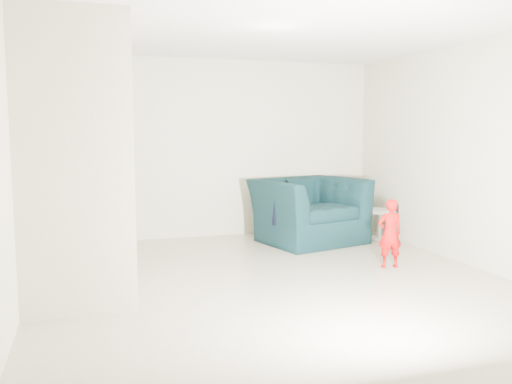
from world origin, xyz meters
TOP-DOWN VIEW (x-y plane):
  - floor at (0.00, 0.00)m, footprint 5.50×5.50m
  - ceiling at (0.00, 0.00)m, footprint 5.50×5.50m
  - back_wall at (0.00, 2.75)m, footprint 5.00×0.00m
  - front_wall at (0.00, -2.75)m, footprint 5.00×0.00m
  - left_wall at (-2.50, 0.00)m, footprint 0.00×5.50m
  - right_wall at (2.50, 0.00)m, footprint 0.00×5.50m
  - armchair at (1.18, 1.90)m, footprint 1.70×1.57m
  - toddler at (1.52, 0.23)m, footprint 0.32×0.23m
  - side_table at (2.25, 1.72)m, footprint 0.45×0.45m
  - staircase at (-2.00, 0.55)m, footprint 1.02×3.03m
  - cushion at (1.12, 2.15)m, footprint 0.41×0.20m
  - throw at (0.56, 1.83)m, footprint 0.05×0.47m
  - phone at (1.59, 0.19)m, footprint 0.04×0.05m

SIDE VIEW (x-z plane):
  - floor at x=0.00m, z-range 0.00..0.00m
  - side_table at x=2.25m, z-range 0.08..0.53m
  - toddler at x=1.52m, z-range 0.00..0.83m
  - armchair at x=1.18m, z-range 0.00..0.93m
  - throw at x=0.56m, z-range 0.32..0.85m
  - cushion at x=1.12m, z-range 0.50..0.91m
  - phone at x=1.59m, z-range 0.67..0.77m
  - staircase at x=-2.00m, z-range -0.86..2.76m
  - left_wall at x=-2.50m, z-range -1.40..4.10m
  - right_wall at x=2.50m, z-range -1.40..4.10m
  - back_wall at x=0.00m, z-range -1.15..3.85m
  - front_wall at x=0.00m, z-range -1.15..3.85m
  - ceiling at x=0.00m, z-range 2.70..2.70m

